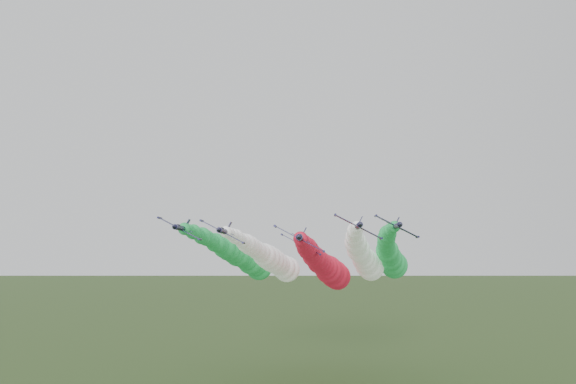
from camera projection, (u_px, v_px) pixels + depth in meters
name	position (u px, v px, depth m)	size (l,w,h in m)	color
jet_lead	(327.00, 267.00, 140.48)	(16.12, 75.83, 14.40)	black
jet_inner_left	(272.00, 260.00, 152.92)	(16.25, 75.96, 14.52)	black
jet_inner_right	(364.00, 257.00, 146.17)	(16.17, 75.88, 14.45)	black
jet_outer_left	(242.00, 257.00, 156.20)	(16.55, 76.25, 14.82)	black
jet_outer_right	(391.00, 256.00, 157.61)	(16.55, 76.25, 14.82)	black
jet_trail	(324.00, 267.00, 164.31)	(16.37, 76.08, 14.65)	black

